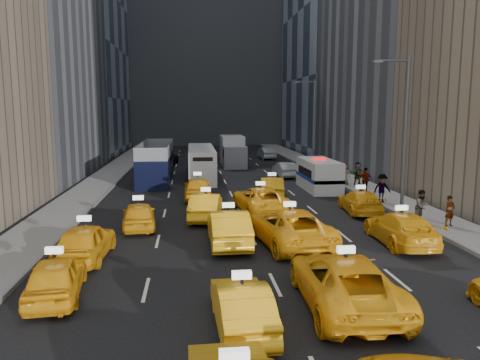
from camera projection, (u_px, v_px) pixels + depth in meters
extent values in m
plane|color=black|center=(286.00, 308.00, 14.56)|extent=(160.00, 160.00, 0.00)
cube|color=gray|center=(97.00, 184.00, 38.03)|extent=(3.00, 90.00, 0.15)
cube|color=gray|center=(347.00, 180.00, 40.22)|extent=(3.00, 90.00, 0.15)
cube|color=slate|center=(115.00, 184.00, 38.18)|extent=(0.15, 90.00, 0.18)
cube|color=slate|center=(331.00, 180.00, 40.07)|extent=(0.15, 90.00, 0.18)
cube|color=slate|center=(205.00, 30.00, 82.35)|extent=(30.00, 12.00, 40.00)
cylinder|color=#595B60|center=(405.00, 138.00, 26.65)|extent=(0.20, 0.20, 9.00)
cylinder|color=#595B60|center=(394.00, 61.00, 25.91)|extent=(1.80, 0.12, 0.12)
cube|color=slate|center=(378.00, 61.00, 25.83)|extent=(0.50, 0.22, 0.12)
cylinder|color=#595B60|center=(314.00, 126.00, 46.31)|extent=(0.20, 0.20, 9.00)
cylinder|color=#595B60|center=(306.00, 82.00, 45.58)|extent=(1.80, 0.12, 0.12)
cube|color=slate|center=(297.00, 82.00, 45.49)|extent=(0.50, 0.22, 0.12)
imported|color=#FFAF15|center=(56.00, 277.00, 15.26)|extent=(2.09, 4.25, 1.39)
imported|color=#FFAF15|center=(242.00, 306.00, 13.10)|extent=(1.61, 4.19, 1.36)
imported|color=#FFAF15|center=(345.00, 281.00, 14.60)|extent=(2.88, 5.91, 1.62)
imported|color=#FFAF15|center=(85.00, 242.00, 19.15)|extent=(2.02, 4.55, 1.52)
imported|color=#FFAF15|center=(228.00, 227.00, 21.30)|extent=(1.78, 4.94, 1.62)
imported|color=#FFAF15|center=(289.00, 227.00, 21.34)|extent=(3.51, 6.28, 1.66)
imported|color=#FFAF15|center=(401.00, 228.00, 21.40)|extent=(2.24, 5.16, 1.48)
imported|color=#FFAF15|center=(139.00, 215.00, 24.22)|extent=(2.05, 4.26, 1.40)
imported|color=#FFAF15|center=(206.00, 206.00, 26.21)|extent=(2.14, 4.70, 1.49)
imported|color=#FFAF15|center=(260.00, 199.00, 28.11)|extent=(3.19, 5.77, 1.53)
imported|color=#FFAF15|center=(360.00, 202.00, 27.90)|extent=(2.26, 4.77, 1.34)
imported|color=#FFAF15|center=(198.00, 188.00, 32.06)|extent=(1.85, 4.59, 1.56)
imported|color=#FFAF15|center=(272.00, 187.00, 32.68)|extent=(2.12, 4.54, 1.44)
cube|color=silver|center=(319.00, 175.00, 35.80)|extent=(2.97, 6.04, 2.32)
cylinder|color=black|center=(313.00, 188.00, 33.84)|extent=(0.28, 0.93, 0.93)
cylinder|color=black|center=(339.00, 188.00, 34.04)|extent=(0.28, 0.93, 0.93)
cylinder|color=black|center=(300.00, 180.00, 37.77)|extent=(0.28, 0.93, 0.93)
cylinder|color=black|center=(323.00, 180.00, 37.97)|extent=(0.28, 0.93, 0.93)
cube|color=navy|center=(319.00, 177.00, 35.83)|extent=(3.02, 6.05, 0.26)
cube|color=red|center=(319.00, 159.00, 35.62)|extent=(1.09, 0.51, 0.17)
cube|color=black|center=(156.00, 162.00, 40.40)|extent=(3.36, 11.30, 3.24)
cylinder|color=black|center=(138.00, 183.00, 35.86)|extent=(0.28, 1.10, 1.10)
cylinder|color=black|center=(167.00, 182.00, 36.09)|extent=(0.28, 1.10, 1.10)
cylinder|color=black|center=(148.00, 168.00, 45.03)|extent=(0.28, 1.10, 1.10)
cylinder|color=black|center=(172.00, 167.00, 45.27)|extent=(0.28, 1.10, 1.10)
cube|color=silver|center=(201.00, 163.00, 41.74)|extent=(3.04, 10.86, 2.77)
cylinder|color=black|center=(191.00, 180.00, 37.38)|extent=(0.28, 1.10, 1.10)
cylinder|color=black|center=(215.00, 179.00, 37.58)|extent=(0.28, 1.10, 1.10)
cylinder|color=black|center=(190.00, 166.00, 46.16)|extent=(0.28, 1.10, 1.10)
cylinder|color=black|center=(210.00, 166.00, 46.36)|extent=(0.28, 1.10, 1.10)
cube|color=silver|center=(233.00, 151.00, 51.14)|extent=(2.85, 7.18, 3.22)
cylinder|color=black|center=(225.00, 163.00, 48.61)|extent=(0.28, 1.10, 1.10)
cylinder|color=black|center=(245.00, 163.00, 48.83)|extent=(0.28, 1.10, 1.10)
cylinder|color=black|center=(222.00, 158.00, 53.76)|extent=(0.28, 1.10, 1.10)
cylinder|color=black|center=(240.00, 158.00, 53.98)|extent=(0.28, 1.10, 1.10)
imported|color=#A7A9AF|center=(285.00, 170.00, 42.70)|extent=(1.65, 4.19, 1.36)
imported|color=black|center=(165.00, 158.00, 52.15)|extent=(2.99, 5.69, 1.52)
imported|color=gray|center=(227.00, 152.00, 60.11)|extent=(2.56, 4.99, 1.38)
imported|color=black|center=(195.00, 153.00, 58.11)|extent=(1.93, 4.54, 1.53)
imported|color=#94979B|center=(266.00, 153.00, 58.13)|extent=(1.81, 4.57, 1.48)
imported|color=gray|center=(450.00, 211.00, 24.07)|extent=(0.65, 0.51, 1.59)
imported|color=gray|center=(422.00, 206.00, 24.81)|extent=(0.97, 0.74, 1.76)
imported|color=gray|center=(382.00, 188.00, 30.18)|extent=(1.25, 0.63, 1.86)
imported|color=gray|center=(365.00, 180.00, 33.79)|extent=(1.08, 0.53, 1.81)
imported|color=gray|center=(345.00, 174.00, 37.50)|extent=(0.96, 0.76, 1.73)
imported|color=gray|center=(358.00, 173.00, 37.39)|extent=(1.72, 0.72, 1.80)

